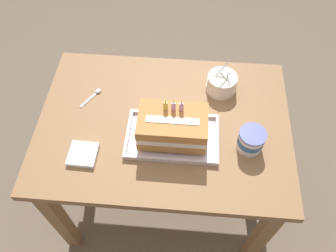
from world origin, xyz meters
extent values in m
plane|color=#6B5B4C|center=(0.00, 0.00, 0.00)|extent=(8.00, 8.00, 0.00)
cube|color=olive|center=(0.00, 0.00, 0.74)|extent=(1.07, 0.76, 0.04)
cube|color=olive|center=(-0.47, -0.32, 0.36)|extent=(0.06, 0.06, 0.72)
cube|color=olive|center=(0.47, -0.32, 0.36)|extent=(0.06, 0.06, 0.72)
cube|color=olive|center=(-0.47, 0.32, 0.36)|extent=(0.06, 0.06, 0.72)
cube|color=olive|center=(0.47, 0.32, 0.36)|extent=(0.06, 0.06, 0.72)
cube|color=silver|center=(0.04, -0.08, 0.76)|extent=(0.38, 0.23, 0.01)
cube|color=silver|center=(0.04, -0.19, 0.77)|extent=(0.38, 0.01, 0.02)
cube|color=silver|center=(0.04, 0.03, 0.77)|extent=(0.38, 0.01, 0.02)
cube|color=silver|center=(-0.14, -0.08, 0.77)|extent=(0.01, 0.21, 0.02)
cube|color=silver|center=(0.22, -0.08, 0.77)|extent=(0.01, 0.21, 0.02)
cube|color=#BB7D43|center=(0.04, -0.08, 0.80)|extent=(0.27, 0.17, 0.04)
cube|color=white|center=(0.04, -0.08, 0.84)|extent=(0.26, 0.17, 0.03)
cube|color=#BB7D43|center=(0.04, -0.08, 0.88)|extent=(0.27, 0.17, 0.04)
cube|color=beige|center=(0.04, -0.09, 0.90)|extent=(0.20, 0.03, 0.00)
cube|color=#EFC64C|center=(0.01, -0.04, 0.92)|extent=(0.02, 0.01, 0.04)
ellipsoid|color=yellow|center=(0.01, -0.04, 0.95)|extent=(0.01, 0.01, 0.01)
cube|color=#E099C6|center=(0.04, -0.04, 0.92)|extent=(0.02, 0.01, 0.04)
ellipsoid|color=yellow|center=(0.04, -0.04, 0.95)|extent=(0.01, 0.01, 0.01)
cube|color=#E099C6|center=(0.07, -0.04, 0.92)|extent=(0.02, 0.01, 0.04)
ellipsoid|color=yellow|center=(0.07, -0.04, 0.95)|extent=(0.01, 0.01, 0.01)
cylinder|color=silver|center=(0.24, 0.21, 0.77)|extent=(0.14, 0.14, 0.02)
cylinder|color=silver|center=(0.24, 0.21, 0.79)|extent=(0.13, 0.13, 0.02)
cylinder|color=silver|center=(0.24, 0.21, 0.81)|extent=(0.13, 0.13, 0.02)
cylinder|color=silver|center=(0.24, 0.21, 0.82)|extent=(0.13, 0.13, 0.02)
cylinder|color=silver|center=(0.23, 0.22, 0.86)|extent=(0.06, 0.04, 0.06)
cylinder|color=silver|center=(0.26, 0.21, 0.85)|extent=(0.02, 0.04, 0.07)
cylinder|color=silver|center=(0.24, 0.19, 0.85)|extent=(0.06, 0.02, 0.07)
cylinder|color=white|center=(0.35, -0.09, 0.80)|extent=(0.10, 0.10, 0.09)
cylinder|color=#386BB2|center=(0.35, -0.09, 0.80)|extent=(0.10, 0.10, 0.03)
cylinder|color=#5C65B1|center=(0.35, -0.09, 0.85)|extent=(0.11, 0.11, 0.01)
ellipsoid|color=silver|center=(-0.31, 0.14, 0.76)|extent=(0.04, 0.04, 0.01)
cube|color=silver|center=(-0.34, 0.09, 0.76)|extent=(0.06, 0.09, 0.00)
cube|color=white|center=(-0.30, -0.19, 0.77)|extent=(0.11, 0.11, 0.02)
camera|label=1|loc=(0.08, -0.82, 1.93)|focal=36.20mm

